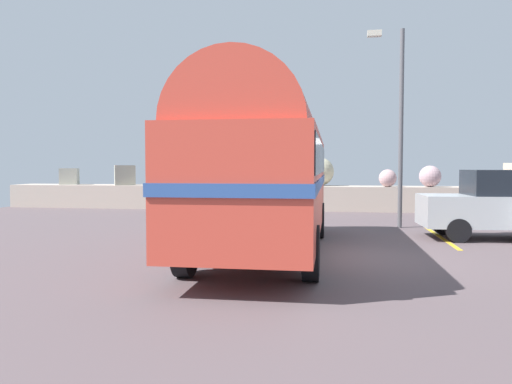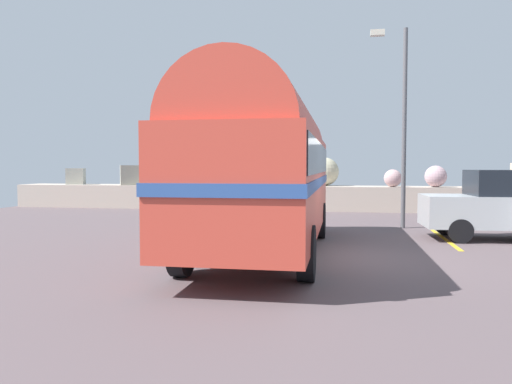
{
  "view_description": "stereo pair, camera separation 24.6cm",
  "coord_description": "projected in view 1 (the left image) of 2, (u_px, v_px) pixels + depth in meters",
  "views": [
    {
      "loc": [
        -0.24,
        -10.68,
        1.96
      ],
      "look_at": [
        -2.15,
        1.22,
        1.35
      ],
      "focal_mm": 34.78,
      "sensor_mm": 36.0,
      "label": 1
    },
    {
      "loc": [
        -0.0,
        -10.64,
        1.96
      ],
      "look_at": [
        -2.15,
        1.22,
        1.35
      ],
      "focal_mm": 34.78,
      "sensor_mm": 36.0,
      "label": 2
    }
  ],
  "objects": [
    {
      "name": "ground",
      "position": [
        346.0,
        258.0,
        10.6
      ],
      "size": [
        32.0,
        26.0,
        0.02
      ],
      "color": "#5A4C4F"
    },
    {
      "name": "breakwater",
      "position": [
        346.0,
        196.0,
        22.17
      ],
      "size": [
        31.36,
        1.93,
        2.39
      ],
      "color": "#B6A697",
      "rests_on": "ground"
    },
    {
      "name": "vintage_coach",
      "position": [
        267.0,
        163.0,
        11.06
      ],
      "size": [
        2.53,
        8.61,
        3.7
      ],
      "rotation": [
        0.0,
        0.0,
        0.01
      ],
      "color": "black",
      "rests_on": "ground"
    },
    {
      "name": "parked_car_nearest",
      "position": [
        503.0,
        204.0,
        13.25
      ],
      "size": [
        4.16,
        1.85,
        1.86
      ],
      "rotation": [
        0.0,
        0.0,
        1.61
      ],
      "color": "black",
      "rests_on": "ground"
    },
    {
      "name": "lamp_post",
      "position": [
        397.0,
        117.0,
        15.66
      ],
      "size": [
        1.14,
        0.25,
        6.28
      ],
      "color": "#5B5B60",
      "rests_on": "ground"
    }
  ]
}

